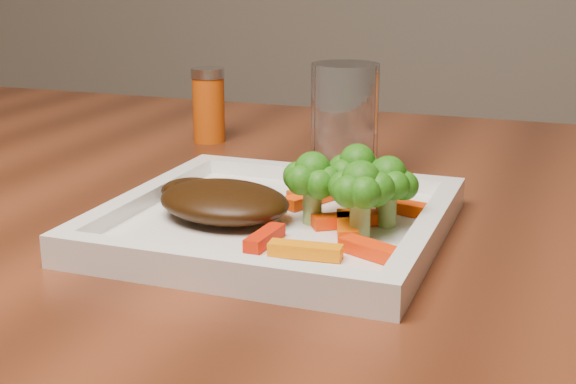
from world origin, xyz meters
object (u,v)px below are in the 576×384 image
(plate, at_px, (277,226))
(drinking_glass, at_px, (344,122))
(steak, at_px, (224,201))
(spice_shaker, at_px, (209,105))

(plate, relative_size, drinking_glass, 2.25)
(plate, distance_m, drinking_glass, 0.19)
(steak, xyz_separation_m, spice_shaker, (-0.16, 0.31, 0.02))
(plate, relative_size, spice_shaker, 2.93)
(steak, distance_m, spice_shaker, 0.35)
(steak, bearing_deg, plate, 16.81)
(spice_shaker, bearing_deg, plate, -55.39)
(plate, bearing_deg, spice_shaker, 124.61)
(plate, height_order, spice_shaker, spice_shaker)
(steak, bearing_deg, drinking_glass, 76.99)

